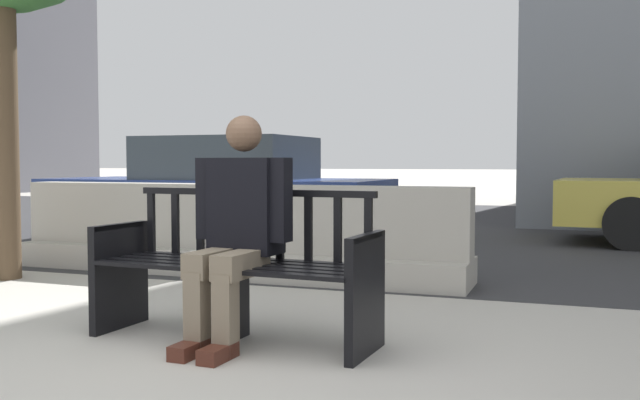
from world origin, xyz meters
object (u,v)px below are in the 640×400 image
object	(u,v)px
jersey_barrier_left	(122,233)
car_sedan_far	(219,189)
seated_person	(237,224)
jersey_barrier_centre	(355,244)
street_bench	(235,273)

from	to	relation	value
jersey_barrier_left	car_sedan_far	xyz separation A→B (m)	(-0.28, 2.58, 0.34)
seated_person	jersey_barrier_centre	distance (m)	2.20
street_bench	seated_person	xyz separation A→B (m)	(0.05, -0.06, 0.29)
jersey_barrier_left	jersey_barrier_centre	bearing A→B (deg)	-2.85
street_bench	jersey_barrier_left	xyz separation A→B (m)	(-2.37, 2.24, -0.06)
street_bench	seated_person	distance (m)	0.30
seated_person	jersey_barrier_left	xyz separation A→B (m)	(-2.42, 2.30, -0.35)
street_bench	jersey_barrier_centre	world-z (taller)	street_bench
street_bench	jersey_barrier_left	size ratio (longest dim) A/B	0.85
jersey_barrier_centre	jersey_barrier_left	xyz separation A→B (m)	(-2.46, 0.12, 0.00)
seated_person	jersey_barrier_centre	size ratio (longest dim) A/B	0.66
jersey_barrier_left	car_sedan_far	distance (m)	2.62
seated_person	jersey_barrier_left	bearing A→B (deg)	136.50
seated_person	jersey_barrier_left	world-z (taller)	seated_person
seated_person	jersey_barrier_left	size ratio (longest dim) A/B	0.65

